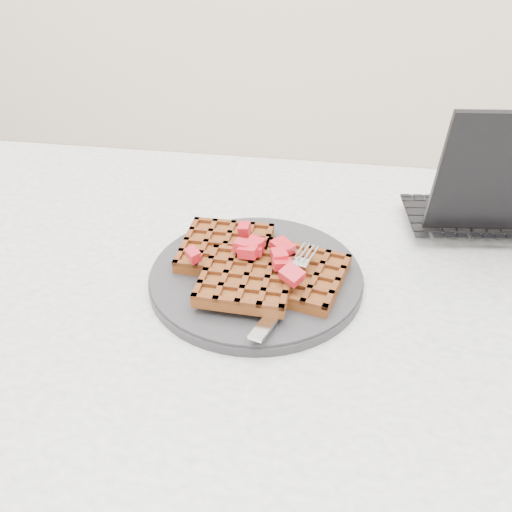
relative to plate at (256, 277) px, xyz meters
name	(u,v)px	position (x,y,z in m)	size (l,w,h in m)	color
table	(288,372)	(0.05, -0.04, -0.12)	(1.20, 0.80, 0.75)	silver
plate	(256,277)	(0.00, 0.00, 0.00)	(0.27, 0.27, 0.02)	#252528
waffles	(256,266)	(0.00, 0.00, 0.02)	(0.22, 0.19, 0.03)	brown
strawberry_pile	(256,246)	(0.00, 0.00, 0.05)	(0.15, 0.15, 0.02)	#98020F
fork	(290,291)	(0.05, -0.04, 0.02)	(0.02, 0.18, 0.02)	silver
laptop	(510,201)	(0.34, 0.20, 0.03)	(0.32, 0.25, 0.20)	black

